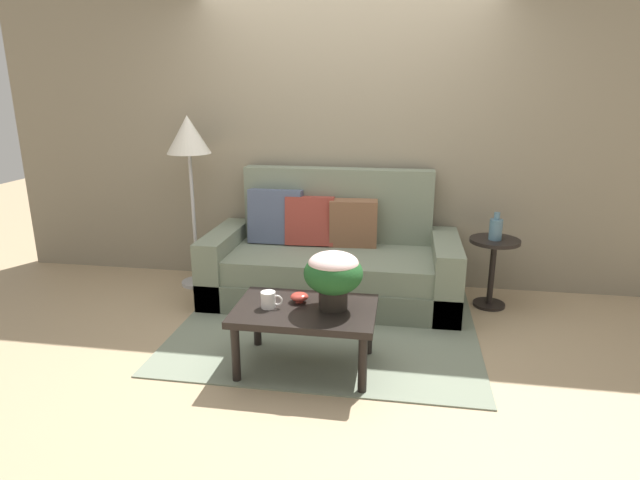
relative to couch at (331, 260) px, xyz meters
The scene contains 11 objects.
ground_plane 0.78m from the couch, 84.97° to the right, with size 14.00×14.00×0.00m, color tan.
wall_back 1.18m from the couch, 82.64° to the left, with size 6.40×0.12×2.81m, color gray.
area_rug 0.66m from the couch, 83.78° to the right, with size 2.21×1.92×0.01m, color gray.
couch is the anchor object (origin of this frame).
coffee_table 1.22m from the couch, 89.47° to the right, with size 0.89×0.59×0.42m.
side_table 1.33m from the couch, ahead, with size 0.40×0.40×0.58m.
floor_lamp 1.57m from the couch, behind, with size 0.38×0.38×1.52m.
potted_plant 1.25m from the couch, 81.17° to the right, with size 0.37×0.37×0.36m.
coffee_mug 1.28m from the couch, 99.66° to the right, with size 0.14×0.09×0.10m.
snack_bowl 1.14m from the couch, 92.13° to the right, with size 0.12×0.12×0.06m.
table_vase 1.37m from the couch, ahead, with size 0.10×0.10×0.22m.
Camera 1 is at (0.53, -3.50, 1.75)m, focal length 29.40 mm.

